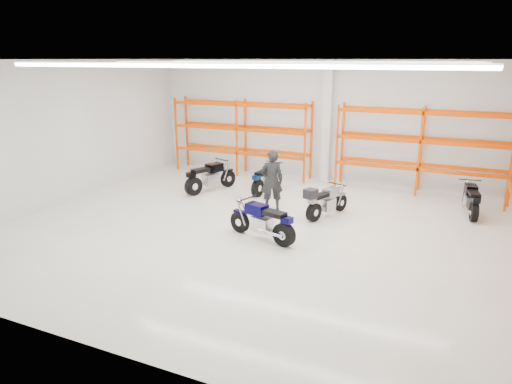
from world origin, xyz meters
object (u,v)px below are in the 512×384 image
at_px(motorcycle_main, 264,222).
at_px(motorcycle_back_d, 471,200).
at_px(motorcycle_back_a, 209,178).
at_px(motorcycle_back_c, 324,202).
at_px(motorcycle_back_b, 266,179).
at_px(standing_man, 272,180).
at_px(structural_column, 327,122).

relative_size(motorcycle_main, motorcycle_back_d, 1.05).
distance_m(motorcycle_back_a, motorcycle_back_c, 4.57).
xyz_separation_m(motorcycle_back_b, motorcycle_back_c, (2.59, -1.75, 0.01)).
height_order(motorcycle_back_c, standing_man, standing_man).
xyz_separation_m(motorcycle_main, motorcycle_back_c, (0.93, 2.34, -0.00)).
bearing_deg(motorcycle_back_b, motorcycle_back_a, -158.11).
xyz_separation_m(motorcycle_main, standing_man, (-0.77, 2.38, 0.46)).
relative_size(standing_man, structural_column, 0.42).
xyz_separation_m(motorcycle_back_b, motorcycle_back_d, (6.53, 0.26, -0.02)).
distance_m(motorcycle_back_a, structural_column, 4.89).
height_order(motorcycle_back_b, motorcycle_back_c, motorcycle_back_c).
bearing_deg(motorcycle_back_a, motorcycle_back_c, -12.57).
distance_m(motorcycle_back_b, standing_man, 1.99).
relative_size(motorcycle_back_c, standing_man, 1.00).
relative_size(motorcycle_back_a, motorcycle_back_b, 1.03).
distance_m(motorcycle_main, motorcycle_back_c, 2.52).
xyz_separation_m(standing_man, structural_column, (0.54, 4.09, 1.31)).
xyz_separation_m(motorcycle_main, motorcycle_back_d, (4.87, 4.36, -0.03)).
height_order(motorcycle_back_b, structural_column, structural_column).
distance_m(motorcycle_back_d, standing_man, 5.99).
bearing_deg(standing_man, motorcycle_back_a, -45.95).
bearing_deg(motorcycle_back_c, motorcycle_back_a, 167.43).
bearing_deg(motorcycle_back_b, motorcycle_main, -67.94).
bearing_deg(motorcycle_back_a, motorcycle_main, -43.33).
bearing_deg(motorcycle_back_d, structural_column, 157.42).
bearing_deg(motorcycle_back_d, motorcycle_main, -138.17).
height_order(motorcycle_back_a, motorcycle_back_b, motorcycle_back_a).
bearing_deg(structural_column, motorcycle_back_d, -22.58).
distance_m(motorcycle_back_a, motorcycle_back_d, 8.47).
distance_m(motorcycle_back_c, motorcycle_back_d, 4.43).
bearing_deg(motorcycle_back_b, structural_column, 58.88).
xyz_separation_m(motorcycle_main, structural_column, (-0.22, 6.47, 1.77)).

